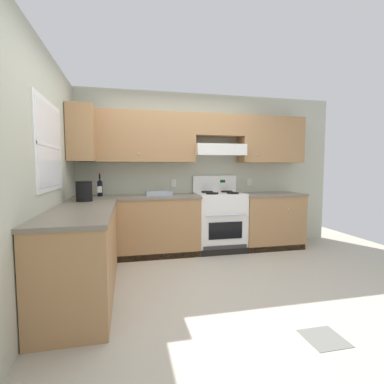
# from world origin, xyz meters

# --- Properties ---
(ground_plane) EXTENTS (7.04, 7.04, 0.00)m
(ground_plane) POSITION_xyz_m (0.00, 0.00, 0.00)
(ground_plane) COLOR #B2AA99
(floor_accent_tile) EXTENTS (0.30, 0.30, 0.01)m
(floor_accent_tile) POSITION_xyz_m (0.70, -1.26, 0.00)
(floor_accent_tile) COLOR slate
(floor_accent_tile) RESTS_ON ground_plane
(wall_back) EXTENTS (4.68, 0.57, 2.55)m
(wall_back) POSITION_xyz_m (0.40, 1.53, 1.48)
(wall_back) COLOR #B7BAA3
(wall_back) RESTS_ON ground_plane
(wall_left) EXTENTS (0.47, 4.00, 2.55)m
(wall_left) POSITION_xyz_m (-1.59, 0.23, 1.34)
(wall_left) COLOR #B7BAA3
(wall_left) RESTS_ON ground_plane
(counter_back_run) EXTENTS (3.60, 0.65, 0.91)m
(counter_back_run) POSITION_xyz_m (0.15, 1.24, 0.45)
(counter_back_run) COLOR #A87A4C
(counter_back_run) RESTS_ON ground_plane
(counter_left_run) EXTENTS (0.63, 1.91, 0.91)m
(counter_left_run) POSITION_xyz_m (-1.24, -0.00, 0.45)
(counter_left_run) COLOR #A87A4C
(counter_left_run) RESTS_ON ground_plane
(stove) EXTENTS (0.76, 0.62, 1.20)m
(stove) POSITION_xyz_m (0.66, 1.25, 0.48)
(stove) COLOR white
(stove) RESTS_ON ground_plane
(wine_bottle) EXTENTS (0.08, 0.08, 0.34)m
(wine_bottle) POSITION_xyz_m (-1.18, 1.34, 1.04)
(wine_bottle) COLOR black
(wine_bottle) RESTS_ON counter_back_run
(bowl) EXTENTS (0.40, 0.20, 0.06)m
(bowl) POSITION_xyz_m (-0.31, 1.27, 0.93)
(bowl) COLOR #9EADB7
(bowl) RESTS_ON counter_back_run
(bucket) EXTENTS (0.21, 0.21, 0.25)m
(bucket) POSITION_xyz_m (-1.31, 0.68, 1.04)
(bucket) COLOR black
(bucket) RESTS_ON counter_left_run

